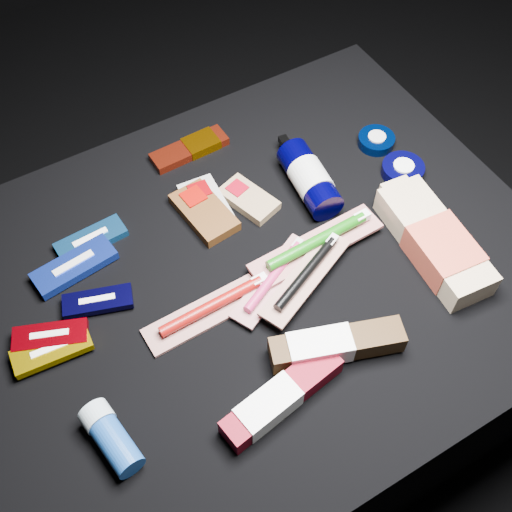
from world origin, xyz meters
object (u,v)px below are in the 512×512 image
lotion_bottle (309,179)px  deodorant_stick (111,437)px  toothpaste_carton_red (277,400)px  bodywash_bottle (435,243)px

lotion_bottle → deodorant_stick: size_ratio=1.75×
toothpaste_carton_red → bodywash_bottle: bearing=6.1°
lotion_bottle → deodorant_stick: bearing=-145.7°
deodorant_stick → bodywash_bottle: bearing=-5.3°
bodywash_bottle → toothpaste_carton_red: bodywash_bottle is taller
bodywash_bottle → toothpaste_carton_red: 0.38m
lotion_bottle → deodorant_stick: (-0.48, -0.25, -0.01)m
toothpaste_carton_red → deodorant_stick: bearing=154.1°
lotion_bottle → bodywash_bottle: lotion_bottle is taller
lotion_bottle → deodorant_stick: lotion_bottle is taller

